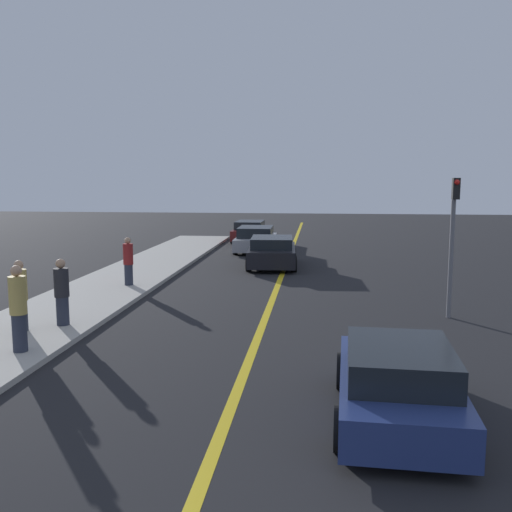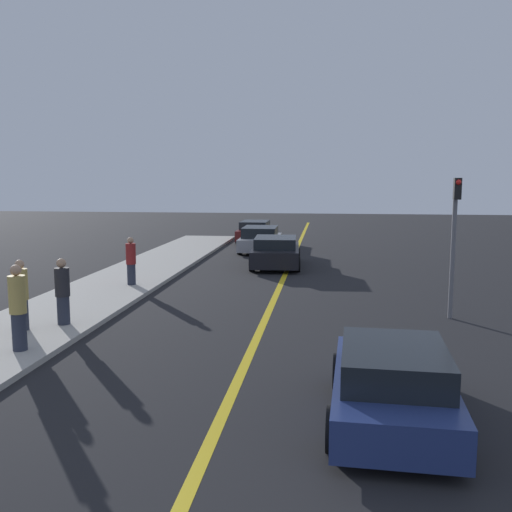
% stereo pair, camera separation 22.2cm
% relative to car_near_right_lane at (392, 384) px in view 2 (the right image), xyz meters
% --- Properties ---
extents(road_center_line, '(0.20, 60.00, 0.01)m').
position_rel_car_near_right_lane_xyz_m(road_center_line, '(-2.62, 8.74, -0.59)').
color(road_center_line, gold).
rests_on(road_center_line, ground_plane).
extents(sidewalk_left, '(3.12, 35.19, 0.13)m').
position_rel_car_near_right_lane_xyz_m(sidewalk_left, '(-8.23, 8.33, -0.53)').
color(sidewalk_left, '#ADA89E').
rests_on(sidewalk_left, ground_plane).
extents(car_near_right_lane, '(2.01, 3.89, 1.23)m').
position_rel_car_near_right_lane_xyz_m(car_near_right_lane, '(0.00, 0.00, 0.00)').
color(car_near_right_lane, navy).
rests_on(car_near_right_lane, ground_plane).
extents(car_ahead_center, '(2.19, 4.13, 1.27)m').
position_rel_car_near_right_lane_xyz_m(car_ahead_center, '(-3.16, 14.98, 0.02)').
color(car_ahead_center, black).
rests_on(car_ahead_center, ground_plane).
extents(car_far_distant, '(2.05, 4.21, 1.26)m').
position_rel_car_near_right_lane_xyz_m(car_far_distant, '(-4.38, 19.91, 0.01)').
color(car_far_distant, '#9E9EA3').
rests_on(car_far_distant, ground_plane).
extents(car_parked_left_lot, '(1.90, 4.03, 1.22)m').
position_rel_car_near_right_lane_xyz_m(car_parked_left_lot, '(-5.21, 24.24, 0.01)').
color(car_parked_left_lot, maroon).
rests_on(car_parked_left_lot, ground_plane).
extents(pedestrian_near_curb, '(0.35, 0.35, 1.81)m').
position_rel_car_near_right_lane_xyz_m(pedestrian_near_curb, '(-7.38, 2.34, 0.44)').
color(pedestrian_near_curb, '#282D3D').
rests_on(pedestrian_near_curb, sidewalk_left).
extents(pedestrian_mid_group, '(0.33, 0.33, 1.68)m').
position_rel_car_near_right_lane_xyz_m(pedestrian_mid_group, '(-8.17, 3.85, 0.38)').
color(pedestrian_mid_group, '#282D3D').
rests_on(pedestrian_mid_group, sidewalk_left).
extents(pedestrian_far_standing, '(0.36, 0.36, 1.64)m').
position_rel_car_near_right_lane_xyz_m(pedestrian_far_standing, '(-7.45, 4.49, 0.35)').
color(pedestrian_far_standing, '#282D3D').
rests_on(pedestrian_far_standing, sidewalk_left).
extents(pedestrian_by_sign, '(0.33, 0.33, 1.61)m').
position_rel_car_near_right_lane_xyz_m(pedestrian_by_sign, '(-7.57, 9.74, 0.34)').
color(pedestrian_by_sign, '#282D3D').
rests_on(pedestrian_by_sign, sidewalk_left).
extents(traffic_light, '(0.18, 0.40, 3.71)m').
position_rel_car_near_right_lane_xyz_m(traffic_light, '(2.25, 6.75, 1.70)').
color(traffic_light, slate).
rests_on(traffic_light, ground_plane).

